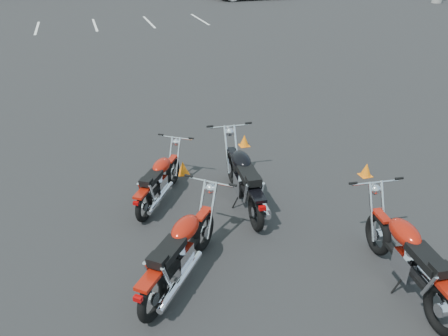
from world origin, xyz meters
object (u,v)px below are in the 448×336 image
object	(u,v)px
motorcycle_front_red	(159,181)
motorcycle_third_red	(180,252)
motorcycle_second_black	(244,179)
motorcycle_rear_red	(410,258)

from	to	relation	value
motorcycle_front_red	motorcycle_third_red	size ratio (longest dim) A/B	0.90
motorcycle_second_black	motorcycle_rear_red	world-z (taller)	motorcycle_second_black
motorcycle_third_red	motorcycle_rear_red	distance (m)	3.11
motorcycle_second_black	motorcycle_third_red	size ratio (longest dim) A/B	1.19
motorcycle_rear_red	motorcycle_front_red	bearing A→B (deg)	130.78
motorcycle_second_black	motorcycle_third_red	xyz separation A→B (m)	(-1.53, -1.60, -0.02)
motorcycle_front_red	motorcycle_third_red	xyz separation A→B (m)	(-0.10, -2.17, 0.07)
motorcycle_third_red	motorcycle_rear_red	world-z (taller)	motorcycle_rear_red
motorcycle_front_red	motorcycle_second_black	world-z (taller)	motorcycle_second_black
motorcycle_second_black	motorcycle_third_red	bearing A→B (deg)	-133.79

